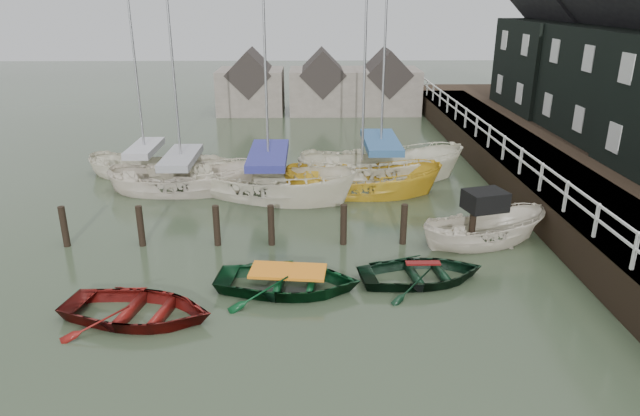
{
  "coord_description": "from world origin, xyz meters",
  "views": [
    {
      "loc": [
        0.1,
        -14.46,
        7.84
      ],
      "look_at": [
        0.41,
        2.72,
        1.4
      ],
      "focal_mm": 32.0,
      "sensor_mm": 36.0,
      "label": 1
    }
  ],
  "objects_px": {
    "rowboat_dkgreen": "(422,280)",
    "sailboat_b": "(270,194)",
    "rowboat_red": "(139,319)",
    "motorboat": "(483,241)",
    "sailboat_d": "(380,177)",
    "sailboat_a": "(184,189)",
    "sailboat_c": "(361,192)",
    "sailboat_e": "(147,175)",
    "rowboat_green": "(288,290)"
  },
  "relations": [
    {
      "from": "rowboat_green",
      "to": "sailboat_e",
      "type": "relative_size",
      "value": 0.42
    },
    {
      "from": "sailboat_c",
      "to": "rowboat_red",
      "type": "bearing_deg",
      "value": 150.6
    },
    {
      "from": "motorboat",
      "to": "sailboat_c",
      "type": "bearing_deg",
      "value": 18.7
    },
    {
      "from": "motorboat",
      "to": "sailboat_a",
      "type": "xyz_separation_m",
      "value": [
        -11.18,
        5.7,
        -0.03
      ]
    },
    {
      "from": "rowboat_red",
      "to": "rowboat_dkgreen",
      "type": "height_order",
      "value": "rowboat_red"
    },
    {
      "from": "sailboat_b",
      "to": "sailboat_c",
      "type": "relative_size",
      "value": 1.16
    },
    {
      "from": "sailboat_d",
      "to": "sailboat_e",
      "type": "relative_size",
      "value": 1.32
    },
    {
      "from": "motorboat",
      "to": "sailboat_e",
      "type": "height_order",
      "value": "sailboat_e"
    },
    {
      "from": "sailboat_a",
      "to": "sailboat_c",
      "type": "relative_size",
      "value": 1.1
    },
    {
      "from": "sailboat_b",
      "to": "sailboat_c",
      "type": "distance_m",
      "value": 3.87
    },
    {
      "from": "rowboat_dkgreen",
      "to": "sailboat_e",
      "type": "xyz_separation_m",
      "value": [
        -10.76,
        10.44,
        0.06
      ]
    },
    {
      "from": "rowboat_green",
      "to": "sailboat_e",
      "type": "distance_m",
      "value": 12.91
    },
    {
      "from": "motorboat",
      "to": "sailboat_d",
      "type": "height_order",
      "value": "sailboat_d"
    },
    {
      "from": "sailboat_d",
      "to": "sailboat_e",
      "type": "xyz_separation_m",
      "value": [
        -10.67,
        0.59,
        0.0
      ]
    },
    {
      "from": "rowboat_dkgreen",
      "to": "motorboat",
      "type": "xyz_separation_m",
      "value": [
        2.53,
        2.6,
        0.09
      ]
    },
    {
      "from": "sailboat_c",
      "to": "sailboat_e",
      "type": "xyz_separation_m",
      "value": [
        -9.66,
        2.52,
        0.06
      ]
    },
    {
      "from": "sailboat_e",
      "to": "rowboat_dkgreen",
      "type": "bearing_deg",
      "value": -121.07
    },
    {
      "from": "rowboat_green",
      "to": "sailboat_d",
      "type": "height_order",
      "value": "sailboat_d"
    },
    {
      "from": "rowboat_red",
      "to": "sailboat_d",
      "type": "distance_m",
      "value": 14.06
    },
    {
      "from": "sailboat_c",
      "to": "motorboat",
      "type": "bearing_deg",
      "value": -141.4
    },
    {
      "from": "rowboat_dkgreen",
      "to": "rowboat_green",
      "type": "bearing_deg",
      "value": 88.99
    },
    {
      "from": "rowboat_red",
      "to": "sailboat_a",
      "type": "distance_m",
      "value": 10.3
    },
    {
      "from": "rowboat_green",
      "to": "sailboat_c",
      "type": "bearing_deg",
      "value": -11.81
    },
    {
      "from": "sailboat_d",
      "to": "sailboat_e",
      "type": "height_order",
      "value": "sailboat_d"
    },
    {
      "from": "sailboat_b",
      "to": "sailboat_d",
      "type": "height_order",
      "value": "sailboat_d"
    },
    {
      "from": "motorboat",
      "to": "sailboat_d",
      "type": "relative_size",
      "value": 0.37
    },
    {
      "from": "sailboat_b",
      "to": "sailboat_d",
      "type": "bearing_deg",
      "value": -42.91
    },
    {
      "from": "sailboat_b",
      "to": "sailboat_d",
      "type": "xyz_separation_m",
      "value": [
        4.86,
        2.22,
        0.0
      ]
    },
    {
      "from": "sailboat_d",
      "to": "sailboat_a",
      "type": "bearing_deg",
      "value": 98.15
    },
    {
      "from": "rowboat_red",
      "to": "rowboat_dkgreen",
      "type": "relative_size",
      "value": 1.07
    },
    {
      "from": "rowboat_dkgreen",
      "to": "sailboat_b",
      "type": "bearing_deg",
      "value": 24.73
    },
    {
      "from": "sailboat_c",
      "to": "sailboat_a",
      "type": "bearing_deg",
      "value": 91.54
    },
    {
      "from": "sailboat_a",
      "to": "sailboat_b",
      "type": "relative_size",
      "value": 0.95
    },
    {
      "from": "motorboat",
      "to": "sailboat_e",
      "type": "bearing_deg",
      "value": 43.92
    },
    {
      "from": "rowboat_dkgreen",
      "to": "sailboat_d",
      "type": "distance_m",
      "value": 9.85
    },
    {
      "from": "sailboat_c",
      "to": "sailboat_b",
      "type": "bearing_deg",
      "value": 98.77
    },
    {
      "from": "motorboat",
      "to": "rowboat_green",
      "type": "bearing_deg",
      "value": 100.18
    },
    {
      "from": "rowboat_red",
      "to": "rowboat_dkgreen",
      "type": "xyz_separation_m",
      "value": [
        7.71,
        1.96,
        0.0
      ]
    },
    {
      "from": "sailboat_b",
      "to": "rowboat_red",
      "type": "bearing_deg",
      "value": -173.56
    },
    {
      "from": "sailboat_a",
      "to": "sailboat_e",
      "type": "relative_size",
      "value": 1.14
    },
    {
      "from": "rowboat_red",
      "to": "sailboat_c",
      "type": "xyz_separation_m",
      "value": [
        6.62,
        9.88,
        0.01
      ]
    },
    {
      "from": "sailboat_b",
      "to": "rowboat_green",
      "type": "bearing_deg",
      "value": -150.08
    },
    {
      "from": "rowboat_dkgreen",
      "to": "sailboat_e",
      "type": "distance_m",
      "value": 14.99
    },
    {
      "from": "rowboat_red",
      "to": "rowboat_green",
      "type": "bearing_deg",
      "value": -57.69
    },
    {
      "from": "rowboat_green",
      "to": "sailboat_a",
      "type": "xyz_separation_m",
      "value": [
        -4.76,
        8.79,
        0.06
      ]
    },
    {
      "from": "rowboat_red",
      "to": "motorboat",
      "type": "distance_m",
      "value": 11.2
    },
    {
      "from": "rowboat_red",
      "to": "sailboat_a",
      "type": "xyz_separation_m",
      "value": [
        -0.94,
        10.26,
        0.06
      ]
    },
    {
      "from": "sailboat_a",
      "to": "sailboat_b",
      "type": "xyz_separation_m",
      "value": [
        3.7,
        -0.67,
        -0.01
      ]
    },
    {
      "from": "motorboat",
      "to": "sailboat_b",
      "type": "relative_size",
      "value": 0.4
    },
    {
      "from": "rowboat_dkgreen",
      "to": "sailboat_b",
      "type": "distance_m",
      "value": 9.09
    }
  ]
}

